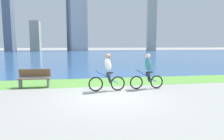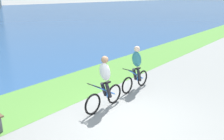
% 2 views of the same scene
% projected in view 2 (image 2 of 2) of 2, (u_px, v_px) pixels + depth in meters
% --- Properties ---
extents(ground_plane, '(300.00, 300.00, 0.00)m').
position_uv_depth(ground_plane, '(128.00, 121.00, 6.78)').
color(ground_plane, gray).
extents(grass_strip_bayside, '(120.00, 2.56, 0.01)m').
position_uv_depth(grass_strip_bayside, '(57.00, 92.00, 8.79)').
color(grass_strip_bayside, '#59933D').
rests_on(grass_strip_bayside, ground).
extents(cyclist_lead, '(1.67, 0.52, 1.70)m').
position_uv_depth(cyclist_lead, '(105.00, 83.00, 7.29)').
color(cyclist_lead, black).
rests_on(cyclist_lead, ground).
extents(cyclist_trailing, '(1.64, 0.52, 1.67)m').
position_uv_depth(cyclist_trailing, '(136.00, 68.00, 8.80)').
color(cyclist_trailing, black).
rests_on(cyclist_trailing, ground).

